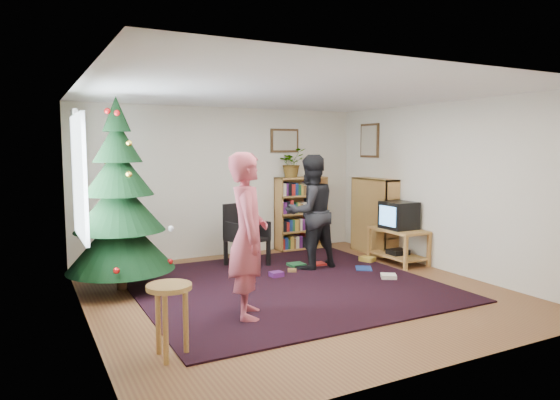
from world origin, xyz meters
name	(u,v)px	position (x,y,z in m)	size (l,w,h in m)	color
floor	(296,291)	(0.00, 0.00, 0.00)	(5.00, 5.00, 0.00)	brown
ceiling	(297,93)	(0.00, 0.00, 2.50)	(5.00, 5.00, 0.00)	white
wall_back	(224,182)	(0.00, 2.50, 1.25)	(5.00, 0.02, 2.50)	silver
wall_front	(448,220)	(0.00, -2.50, 1.25)	(5.00, 0.02, 2.50)	silver
wall_left	(83,205)	(-2.50, 0.00, 1.25)	(0.02, 5.00, 2.50)	silver
wall_right	(443,187)	(2.50, 0.00, 1.25)	(0.02, 5.00, 2.50)	silver
rug	(285,285)	(0.00, 0.30, 0.01)	(3.80, 3.60, 0.02)	black
window_pane	(79,177)	(-2.47, 0.60, 1.50)	(0.04, 1.20, 1.40)	silver
curtain	(77,174)	(-2.43, 1.30, 1.50)	(0.06, 0.35, 1.60)	white
picture_back	(285,141)	(1.15, 2.48, 1.95)	(0.55, 0.03, 0.42)	#4C3319
picture_right	(370,141)	(2.48, 1.75, 1.95)	(0.03, 0.50, 0.60)	#4C3319
christmas_tree	(119,211)	(-1.95, 1.13, 1.03)	(1.36, 1.36, 2.47)	#3F2816
bookshelf_back	(301,212)	(1.42, 2.34, 0.66)	(0.95, 0.30, 1.30)	#C18744
bookshelf_right	(374,215)	(2.34, 1.41, 0.66)	(0.30, 0.95, 1.30)	#C18744
tv_stand	(398,242)	(2.22, 0.64, 0.33)	(0.52, 0.94, 0.55)	#C18744
crt_tv	(399,215)	(2.22, 0.64, 0.76)	(0.46, 0.49, 0.43)	black
armchair	(244,232)	(-0.01, 1.63, 0.52)	(0.64, 0.65, 0.97)	black
stool	(169,301)	(-1.96, -1.24, 0.51)	(0.39, 0.39, 0.66)	#C18744
person_standing	(248,236)	(-0.93, -0.60, 0.89)	(0.65, 0.43, 1.78)	#AE4552
person_by_chair	(310,212)	(0.78, 0.96, 0.86)	(0.84, 0.65, 1.72)	black
potted_plant	(292,163)	(1.22, 2.34, 1.56)	(0.46, 0.40, 0.52)	gray
table_lamp	(316,165)	(1.72, 2.34, 1.51)	(0.23, 0.23, 0.31)	#A57F33
floor_clutter	(329,268)	(0.97, 0.72, 0.04)	(1.92, 1.42, 0.08)	#A51E19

